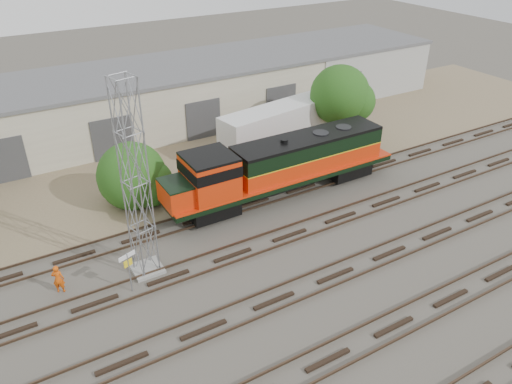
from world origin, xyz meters
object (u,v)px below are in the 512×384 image
locomotive (280,166)px  semi_trailer (290,120)px  signal_tower (136,186)px  worker (58,279)px

locomotive → semi_trailer: locomotive is taller
signal_tower → worker: 6.47m
signal_tower → semi_trailer: 19.08m
worker → semi_trailer: semi_trailer is taller
signal_tower → semi_trailer: bearing=31.1°
signal_tower → worker: size_ratio=6.59×
locomotive → worker: (-15.40, -2.57, -1.54)m
worker → semi_trailer: 22.67m
worker → signal_tower: bearing=-163.4°
worker → semi_trailer: size_ratio=0.13×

